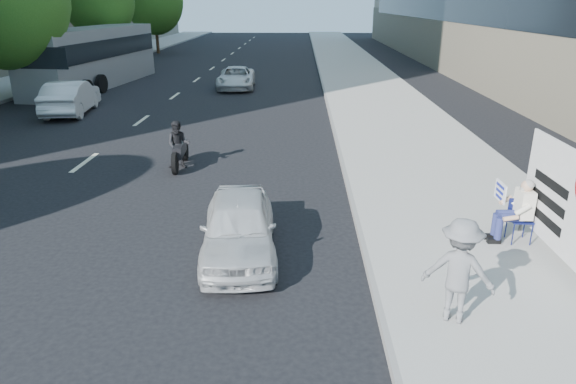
{
  "coord_description": "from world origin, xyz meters",
  "views": [
    {
      "loc": [
        0.18,
        -7.03,
        4.66
      ],
      "look_at": [
        -0.07,
        3.04,
        0.93
      ],
      "focal_mm": 32.0,
      "sensor_mm": 36.0,
      "label": 1
    }
  ],
  "objects_px": {
    "seated_protester": "(516,207)",
    "motorcycle": "(179,147)",
    "white_sedan_near": "(239,226)",
    "white_sedan_mid": "(71,97)",
    "bus": "(94,58)",
    "jogger": "(459,271)",
    "protest_banner": "(564,202)",
    "white_sedan_far": "(236,78)"
  },
  "relations": [
    {
      "from": "seated_protester",
      "to": "motorcycle",
      "type": "distance_m",
      "value": 9.4
    },
    {
      "from": "white_sedan_near",
      "to": "bus",
      "type": "xyz_separation_m",
      "value": [
        -10.91,
        21.34,
        1.04
      ]
    },
    {
      "from": "motorcycle",
      "to": "white_sedan_mid",
      "type": "bearing_deg",
      "value": 125.56
    },
    {
      "from": "seated_protester",
      "to": "motorcycle",
      "type": "height_order",
      "value": "seated_protester"
    },
    {
      "from": "protest_banner",
      "to": "white_sedan_near",
      "type": "distance_m",
      "value": 5.87
    },
    {
      "from": "bus",
      "to": "white_sedan_far",
      "type": "bearing_deg",
      "value": 0.93
    },
    {
      "from": "protest_banner",
      "to": "white_sedan_near",
      "type": "bearing_deg",
      "value": 174.03
    },
    {
      "from": "white_sedan_near",
      "to": "white_sedan_far",
      "type": "relative_size",
      "value": 0.8
    },
    {
      "from": "protest_banner",
      "to": "motorcycle",
      "type": "height_order",
      "value": "protest_banner"
    },
    {
      "from": "protest_banner",
      "to": "motorcycle",
      "type": "bearing_deg",
      "value": 142.98
    },
    {
      "from": "seated_protester",
      "to": "jogger",
      "type": "relative_size",
      "value": 0.8
    },
    {
      "from": "white_sedan_far",
      "to": "seated_protester",
      "type": "bearing_deg",
      "value": -71.48
    },
    {
      "from": "seated_protester",
      "to": "white_sedan_near",
      "type": "height_order",
      "value": "seated_protester"
    },
    {
      "from": "seated_protester",
      "to": "white_sedan_mid",
      "type": "bearing_deg",
      "value": 138.07
    },
    {
      "from": "seated_protester",
      "to": "white_sedan_mid",
      "type": "distance_m",
      "value": 19.4
    },
    {
      "from": "motorcycle",
      "to": "protest_banner",
      "type": "bearing_deg",
      "value": -41.53
    },
    {
      "from": "protest_banner",
      "to": "seated_protester",
      "type": "bearing_deg",
      "value": 108.3
    },
    {
      "from": "jogger",
      "to": "motorcycle",
      "type": "xyz_separation_m",
      "value": [
        -5.94,
        7.91,
        -0.33
      ]
    },
    {
      "from": "seated_protester",
      "to": "white_sedan_near",
      "type": "distance_m",
      "value": 5.46
    },
    {
      "from": "white_sedan_mid",
      "to": "motorcycle",
      "type": "relative_size",
      "value": 2.15
    },
    {
      "from": "seated_protester",
      "to": "jogger",
      "type": "distance_m",
      "value": 3.36
    },
    {
      "from": "bus",
      "to": "motorcycle",
      "type": "bearing_deg",
      "value": -55.74
    },
    {
      "from": "jogger",
      "to": "white_sedan_mid",
      "type": "height_order",
      "value": "jogger"
    },
    {
      "from": "seated_protester",
      "to": "white_sedan_far",
      "type": "bearing_deg",
      "value": 111.53
    },
    {
      "from": "jogger",
      "to": "white_sedan_mid",
      "type": "relative_size",
      "value": 0.37
    },
    {
      "from": "jogger",
      "to": "protest_banner",
      "type": "distance_m",
      "value": 2.87
    },
    {
      "from": "jogger",
      "to": "bus",
      "type": "xyz_separation_m",
      "value": [
        -14.43,
        23.67,
        0.67
      ]
    },
    {
      "from": "protest_banner",
      "to": "white_sedan_far",
      "type": "xyz_separation_m",
      "value": [
        -8.3,
        21.21,
        -0.8
      ]
    },
    {
      "from": "bus",
      "to": "white_sedan_near",
      "type": "bearing_deg",
      "value": -56.96
    },
    {
      "from": "protest_banner",
      "to": "bus",
      "type": "distance_m",
      "value": 27.57
    },
    {
      "from": "white_sedan_mid",
      "to": "bus",
      "type": "bearing_deg",
      "value": -84.23
    },
    {
      "from": "white_sedan_mid",
      "to": "bus",
      "type": "distance_m",
      "value": 8.23
    },
    {
      "from": "protest_banner",
      "to": "white_sedan_mid",
      "type": "relative_size",
      "value": 0.69
    },
    {
      "from": "motorcycle",
      "to": "bus",
      "type": "distance_m",
      "value": 17.93
    },
    {
      "from": "protest_banner",
      "to": "white_sedan_mid",
      "type": "distance_m",
      "value": 20.36
    },
    {
      "from": "white_sedan_far",
      "to": "bus",
      "type": "height_order",
      "value": "bus"
    },
    {
      "from": "motorcycle",
      "to": "bus",
      "type": "height_order",
      "value": "bus"
    },
    {
      "from": "seated_protester",
      "to": "jogger",
      "type": "height_order",
      "value": "jogger"
    },
    {
      "from": "white_sedan_near",
      "to": "motorcycle",
      "type": "bearing_deg",
      "value": 108.15
    },
    {
      "from": "jogger",
      "to": "motorcycle",
      "type": "distance_m",
      "value": 9.9
    },
    {
      "from": "jogger",
      "to": "bus",
      "type": "bearing_deg",
      "value": -36.92
    },
    {
      "from": "seated_protester",
      "to": "bus",
      "type": "height_order",
      "value": "bus"
    }
  ]
}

